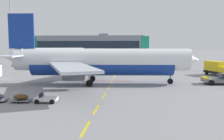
{
  "coord_description": "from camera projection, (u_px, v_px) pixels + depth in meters",
  "views": [
    {
      "loc": [
        21.84,
        -24.73,
        6.95
      ],
      "look_at": [
        18.29,
        18.24,
        2.48
      ],
      "focal_mm": 39.94,
      "sensor_mm": 36.0,
      "label": 1
    }
  ],
  "objects": [
    {
      "name": "airliner_far_center",
      "position": [
        57.0,
        52.0,
        122.61
      ],
      "size": [
        28.84,
        28.07,
        10.24
      ],
      "color": "white",
      "rests_on": "ground"
    },
    {
      "name": "apron_paint_markings",
      "position": [
        117.0,
        72.0,
        62.86
      ],
      "size": [
        8.0,
        96.91,
        0.01
      ],
      "color": "yellow",
      "rests_on": "ground"
    },
    {
      "name": "terminal_satellite",
      "position": [
        88.0,
        45.0,
        164.11
      ],
      "size": [
        73.14,
        27.8,
        13.86
      ],
      "color": "gray",
      "rests_on": "ground"
    },
    {
      "name": "apron_light_mast_near",
      "position": [
        10.0,
        11.0,
        75.14
      ],
      "size": [
        1.8,
        1.8,
        27.5
      ],
      "color": "slate",
      "rests_on": "ground"
    },
    {
      "name": "pushback_tug",
      "position": [
        222.0,
        79.0,
        43.34
      ],
      "size": [
        6.0,
        3.2,
        2.08
      ],
      "color": "slate",
      "rests_on": "ground"
    },
    {
      "name": "ground",
      "position": [
        204.0,
        72.0,
        63.39
      ],
      "size": [
        400.0,
        400.0,
        0.0
      ],
      "primitive_type": "plane",
      "color": "gray"
    },
    {
      "name": "catering_truck",
      "position": [
        217.0,
        68.0,
        55.16
      ],
      "size": [
        4.7,
        7.4,
        3.14
      ],
      "color": "black",
      "rests_on": "ground"
    },
    {
      "name": "airliner_mid_left",
      "position": [
        167.0,
        54.0,
        98.92
      ],
      "size": [
        25.87,
        24.02,
        10.01
      ],
      "color": "silver",
      "rests_on": "ground"
    },
    {
      "name": "baggage_train",
      "position": [
        21.0,
        98.0,
        29.84
      ],
      "size": [
        8.61,
        1.6,
        1.14
      ],
      "color": "silver",
      "rests_on": "ground"
    },
    {
      "name": "airliner_foreground",
      "position": [
        99.0,
        62.0,
        43.35
      ],
      "size": [
        34.81,
        34.55,
        12.2
      ],
      "color": "white",
      "rests_on": "ground"
    }
  ]
}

